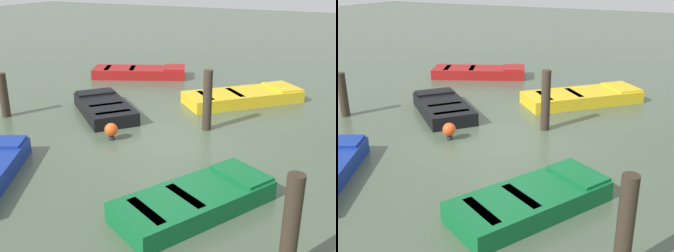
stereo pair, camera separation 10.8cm
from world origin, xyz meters
TOP-DOWN VIEW (x-y plane):
  - ground_plane at (0.00, 0.00)m, footprint 80.00×80.00m
  - rowboat_black at (-0.88, -2.73)m, footprint 2.95×3.15m
  - rowboat_green at (3.01, 2.12)m, footprint 3.40×2.61m
  - rowboat_yellow at (-4.11, 0.86)m, footprint 3.93×3.87m
  - rowboat_red at (-5.65, -4.23)m, footprint 2.80×4.10m
  - mooring_piling_near_left at (4.07, 4.06)m, footprint 0.26×0.26m
  - mooring_piling_mid_right at (0.71, -5.36)m, footprint 0.27×0.27m
  - mooring_piling_center at (-1.09, 0.70)m, footprint 0.26×0.26m
  - marker_buoy at (0.82, -1.30)m, footprint 0.36×0.36m

SIDE VIEW (x-z plane):
  - ground_plane at x=0.00m, z-range 0.00..0.00m
  - rowboat_yellow at x=-4.11m, z-range -0.01..0.45m
  - rowboat_red at x=-5.65m, z-range -0.01..0.45m
  - rowboat_green at x=3.01m, z-range -0.01..0.45m
  - rowboat_black at x=-0.88m, z-range -0.01..0.45m
  - marker_buoy at x=0.82m, z-range 0.05..0.53m
  - mooring_piling_mid_right at x=0.71m, z-range 0.00..1.39m
  - mooring_piling_near_left at x=4.07m, z-range 0.00..1.70m
  - mooring_piling_center at x=-1.09m, z-range 0.00..1.76m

